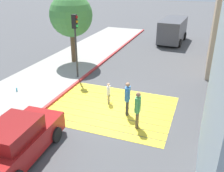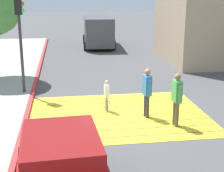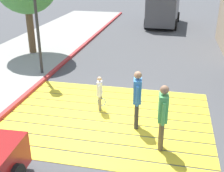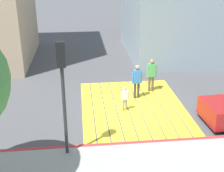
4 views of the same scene
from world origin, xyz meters
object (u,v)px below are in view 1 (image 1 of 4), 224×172
car_parked_near_curb (16,142)px  traffic_light_corner (76,34)px  pedestrian_adult_trailing (127,96)px  van_down_street (173,30)px  water_bottle (17,90)px  street_tree (72,17)px  pedestrian_child_with_racket (109,92)px  pedestrian_adult_lead (138,107)px

car_parked_near_curb → traffic_light_corner: bearing=101.2°
car_parked_near_curb → pedestrian_adult_trailing: 5.45m
van_down_street → water_bottle: bearing=-113.8°
street_tree → pedestrian_child_with_racket: 7.89m
pedestrian_adult_lead → pedestrian_adult_trailing: (-0.77, 0.92, -0.02)m
car_parked_near_curb → water_bottle: 6.10m
pedestrian_adult_trailing → car_parked_near_curb: bearing=-123.1°
pedestrian_adult_lead → pedestrian_child_with_racket: bearing=140.1°
van_down_street → pedestrian_child_with_racket: (-1.27, -14.79, -0.61)m
pedestrian_adult_lead → pedestrian_adult_trailing: size_ratio=1.02×
traffic_light_corner → street_tree: street_tree is taller
pedestrian_child_with_racket → van_down_street: bearing=85.1°
van_down_street → street_tree: 11.54m
water_bottle → pedestrian_child_with_racket: (5.58, 0.73, 0.44)m
car_parked_near_curb → water_bottle: size_ratio=19.93×
water_bottle → traffic_light_corner: bearing=54.8°
street_tree → pedestrian_child_with_racket: size_ratio=4.43×
car_parked_near_curb → water_bottle: car_parked_near_curb is taller
car_parked_near_curb → water_bottle: (-3.92, 4.64, -0.50)m
traffic_light_corner → pedestrian_adult_trailing: size_ratio=2.39×
water_bottle → pedestrian_adult_trailing: size_ratio=0.12×
car_parked_near_curb → traffic_light_corner: (-1.58, 7.97, 2.30)m
van_down_street → pedestrian_child_with_racket: van_down_street is taller
van_down_street → pedestrian_adult_lead: (0.82, -16.53, -0.23)m
traffic_light_corner → street_tree: (-1.73, 2.77, 0.59)m
car_parked_near_curb → van_down_street: van_down_street is taller
traffic_light_corner → pedestrian_adult_lead: traffic_light_corner is taller
van_down_street → water_bottle: size_ratio=24.05×
street_tree → pedestrian_child_with_racket: (4.97, -5.37, -2.96)m
street_tree → pedestrian_adult_lead: street_tree is taller
van_down_street → traffic_light_corner: (-4.50, -12.20, 1.76)m
van_down_street → water_bottle: 17.00m
traffic_light_corner → pedestrian_child_with_racket: bearing=-38.7°
water_bottle → pedestrian_child_with_racket: bearing=7.5°
van_down_street → car_parked_near_curb: bearing=-98.3°
car_parked_near_curb → traffic_light_corner: traffic_light_corner is taller
street_tree → pedestrian_child_with_racket: bearing=-47.2°
van_down_street → traffic_light_corner: size_ratio=1.25×
pedestrian_adult_trailing → van_down_street: bearing=90.2°
van_down_street → street_tree: bearing=-123.5°
van_down_street → pedestrian_adult_trailing: size_ratio=2.99×
water_bottle → pedestrian_adult_lead: size_ratio=0.12×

